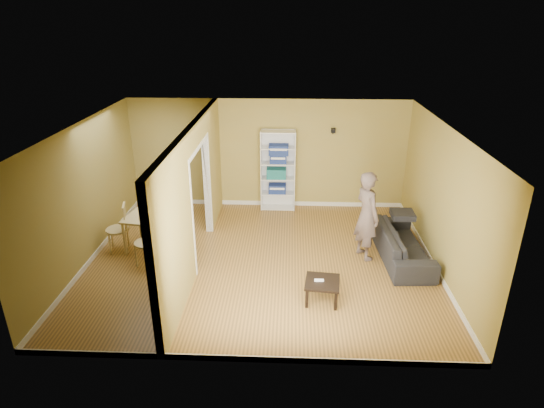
{
  "coord_description": "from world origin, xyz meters",
  "views": [
    {
      "loc": [
        0.53,
        -7.59,
        4.4
      ],
      "look_at": [
        0.2,
        0.2,
        1.1
      ],
      "focal_mm": 30.0,
      "sensor_mm": 36.0,
      "label": 1
    }
  ],
  "objects_px": {
    "coffee_table": "(322,284)",
    "chair_near": "(146,241)",
    "chair_left": "(117,228)",
    "dining_table": "(155,220)",
    "chair_far": "(165,217)",
    "sofa": "(403,240)",
    "bookshelf": "(278,170)",
    "person": "(367,208)"
  },
  "relations": [
    {
      "from": "chair_left",
      "to": "chair_far",
      "type": "relative_size",
      "value": 1.08
    },
    {
      "from": "dining_table",
      "to": "sofa",
      "type": "bearing_deg",
      "value": -1.67
    },
    {
      "from": "dining_table",
      "to": "chair_far",
      "type": "relative_size",
      "value": 1.26
    },
    {
      "from": "bookshelf",
      "to": "coffee_table",
      "type": "distance_m",
      "value": 4.0
    },
    {
      "from": "person",
      "to": "chair_near",
      "type": "relative_size",
      "value": 2.07
    },
    {
      "from": "sofa",
      "to": "chair_near",
      "type": "xyz_separation_m",
      "value": [
        -4.81,
        -0.46,
        0.1
      ]
    },
    {
      "from": "chair_left",
      "to": "person",
      "type": "bearing_deg",
      "value": 75.65
    },
    {
      "from": "bookshelf",
      "to": "coffee_table",
      "type": "height_order",
      "value": "bookshelf"
    },
    {
      "from": "sofa",
      "to": "bookshelf",
      "type": "bearing_deg",
      "value": 43.11
    },
    {
      "from": "sofa",
      "to": "chair_near",
      "type": "height_order",
      "value": "chair_near"
    },
    {
      "from": "person",
      "to": "chair_left",
      "type": "bearing_deg",
      "value": 65.1
    },
    {
      "from": "chair_far",
      "to": "person",
      "type": "bearing_deg",
      "value": 162.99
    },
    {
      "from": "coffee_table",
      "to": "chair_near",
      "type": "height_order",
      "value": "chair_near"
    },
    {
      "from": "chair_left",
      "to": "coffee_table",
      "type": "bearing_deg",
      "value": 54.49
    },
    {
      "from": "bookshelf",
      "to": "chair_near",
      "type": "height_order",
      "value": "bookshelf"
    },
    {
      "from": "dining_table",
      "to": "chair_left",
      "type": "distance_m",
      "value": 0.77
    },
    {
      "from": "sofa",
      "to": "bookshelf",
      "type": "distance_m",
      "value": 3.47
    },
    {
      "from": "dining_table",
      "to": "chair_far",
      "type": "distance_m",
      "value": 0.6
    },
    {
      "from": "coffee_table",
      "to": "chair_far",
      "type": "height_order",
      "value": "chair_far"
    },
    {
      "from": "person",
      "to": "chair_near",
      "type": "height_order",
      "value": "person"
    },
    {
      "from": "dining_table",
      "to": "chair_near",
      "type": "relative_size",
      "value": 1.17
    },
    {
      "from": "bookshelf",
      "to": "chair_left",
      "type": "bearing_deg",
      "value": -143.17
    },
    {
      "from": "bookshelf",
      "to": "chair_far",
      "type": "height_order",
      "value": "bookshelf"
    },
    {
      "from": "person",
      "to": "bookshelf",
      "type": "bearing_deg",
      "value": 12.15
    },
    {
      "from": "dining_table",
      "to": "chair_near",
      "type": "height_order",
      "value": "chair_near"
    },
    {
      "from": "dining_table",
      "to": "chair_far",
      "type": "xyz_separation_m",
      "value": [
        0.02,
        0.57,
        -0.19
      ]
    },
    {
      "from": "sofa",
      "to": "person",
      "type": "distance_m",
      "value": 0.95
    },
    {
      "from": "sofa",
      "to": "chair_near",
      "type": "distance_m",
      "value": 4.83
    },
    {
      "from": "bookshelf",
      "to": "chair_near",
      "type": "xyz_separation_m",
      "value": [
        -2.35,
        -2.84,
        -0.47
      ]
    },
    {
      "from": "bookshelf",
      "to": "dining_table",
      "type": "height_order",
      "value": "bookshelf"
    },
    {
      "from": "sofa",
      "to": "dining_table",
      "type": "relative_size",
      "value": 1.78
    },
    {
      "from": "chair_near",
      "to": "chair_left",
      "type": "bearing_deg",
      "value": 164.78
    },
    {
      "from": "sofa",
      "to": "chair_left",
      "type": "relative_size",
      "value": 2.08
    },
    {
      "from": "bookshelf",
      "to": "chair_far",
      "type": "distance_m",
      "value": 2.9
    },
    {
      "from": "bookshelf",
      "to": "chair_far",
      "type": "relative_size",
      "value": 2.11
    },
    {
      "from": "bookshelf",
      "to": "person",
      "type": "bearing_deg",
      "value": -53.28
    },
    {
      "from": "coffee_table",
      "to": "bookshelf",
      "type": "bearing_deg",
      "value": 102.32
    },
    {
      "from": "coffee_table",
      "to": "chair_near",
      "type": "bearing_deg",
      "value": 162.28
    },
    {
      "from": "chair_left",
      "to": "chair_far",
      "type": "distance_m",
      "value": 1.01
    },
    {
      "from": "chair_left",
      "to": "dining_table",
      "type": "bearing_deg",
      "value": 81.56
    },
    {
      "from": "sofa",
      "to": "chair_far",
      "type": "height_order",
      "value": "chair_far"
    },
    {
      "from": "chair_near",
      "to": "chair_far",
      "type": "height_order",
      "value": "chair_near"
    }
  ]
}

